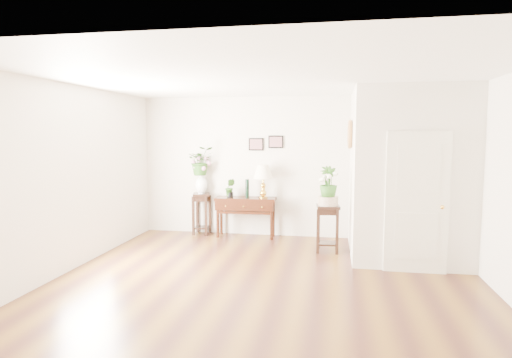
% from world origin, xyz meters
% --- Properties ---
extents(floor, '(6.00, 5.50, 0.02)m').
position_xyz_m(floor, '(0.00, 0.00, 0.00)').
color(floor, brown).
rests_on(floor, ground).
extents(ceiling, '(6.00, 5.50, 0.02)m').
position_xyz_m(ceiling, '(0.00, 0.00, 2.80)').
color(ceiling, white).
rests_on(ceiling, ground).
extents(wall_back, '(6.00, 0.02, 2.80)m').
position_xyz_m(wall_back, '(0.00, 2.75, 1.40)').
color(wall_back, beige).
rests_on(wall_back, ground).
extents(wall_front, '(6.00, 0.02, 2.80)m').
position_xyz_m(wall_front, '(0.00, -2.75, 1.40)').
color(wall_front, beige).
rests_on(wall_front, ground).
extents(wall_left, '(0.02, 5.50, 2.80)m').
position_xyz_m(wall_left, '(-3.00, 0.00, 1.40)').
color(wall_left, beige).
rests_on(wall_left, ground).
extents(wall_right, '(0.02, 5.50, 2.80)m').
position_xyz_m(wall_right, '(3.00, 0.00, 1.40)').
color(wall_right, beige).
rests_on(wall_right, ground).
extents(partition, '(1.80, 1.95, 2.80)m').
position_xyz_m(partition, '(2.10, 1.77, 1.40)').
color(partition, beige).
rests_on(partition, floor).
extents(door, '(0.90, 0.05, 2.10)m').
position_xyz_m(door, '(2.10, 0.78, 1.05)').
color(door, silver).
rests_on(door, floor).
extents(art_print_left, '(0.30, 0.02, 0.25)m').
position_xyz_m(art_print_left, '(-0.65, 2.73, 1.85)').
color(art_print_left, black).
rests_on(art_print_left, wall_back).
extents(art_print_right, '(0.30, 0.02, 0.25)m').
position_xyz_m(art_print_right, '(-0.25, 2.73, 1.90)').
color(art_print_right, black).
rests_on(art_print_right, wall_back).
extents(wall_ornament, '(0.07, 0.51, 0.51)m').
position_xyz_m(wall_ornament, '(1.16, 1.90, 2.05)').
color(wall_ornament, '#A8723A').
rests_on(wall_ornament, partition).
extents(console_table, '(1.22, 0.45, 0.80)m').
position_xyz_m(console_table, '(-0.82, 2.49, 0.40)').
color(console_table, black).
rests_on(console_table, floor).
extents(table_lamp, '(0.45, 0.45, 0.66)m').
position_xyz_m(table_lamp, '(-0.47, 2.49, 1.15)').
color(table_lamp, gold).
rests_on(table_lamp, console_table).
extents(green_vase, '(0.08, 0.08, 0.37)m').
position_xyz_m(green_vase, '(-0.79, 2.49, 0.97)').
color(green_vase, black).
rests_on(green_vase, console_table).
extents(potted_plant, '(0.20, 0.16, 0.35)m').
position_xyz_m(potted_plant, '(-1.14, 2.49, 0.98)').
color(potted_plant, '#244F16').
rests_on(potted_plant, console_table).
extents(plant_stand_a, '(0.40, 0.40, 0.85)m').
position_xyz_m(plant_stand_a, '(-1.76, 2.57, 0.42)').
color(plant_stand_a, black).
rests_on(plant_stand_a, floor).
extents(porcelain_vase, '(0.32, 0.32, 0.42)m').
position_xyz_m(porcelain_vase, '(-1.76, 2.57, 1.07)').
color(porcelain_vase, white).
rests_on(porcelain_vase, plant_stand_a).
extents(lily_arrangement, '(0.67, 0.63, 0.58)m').
position_xyz_m(lily_arrangement, '(-1.76, 2.57, 1.54)').
color(lily_arrangement, '#244F16').
rests_on(lily_arrangement, porcelain_vase).
extents(plant_stand_b, '(0.42, 0.42, 0.82)m').
position_xyz_m(plant_stand_b, '(0.81, 1.71, 0.41)').
color(plant_stand_b, black).
rests_on(plant_stand_b, floor).
extents(ceramic_bowl, '(0.44, 0.44, 0.16)m').
position_xyz_m(ceramic_bowl, '(0.81, 1.71, 0.90)').
color(ceramic_bowl, '#B5AA91').
rests_on(ceramic_bowl, plant_stand_b).
extents(narcissus, '(0.41, 0.41, 0.56)m').
position_xyz_m(narcissus, '(0.81, 1.71, 1.22)').
color(narcissus, '#244F16').
rests_on(narcissus, ceramic_bowl).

